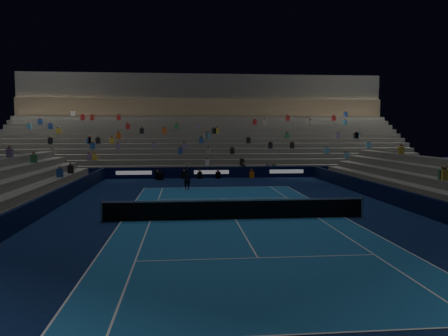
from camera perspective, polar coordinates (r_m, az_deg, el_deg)
ground at (r=21.00m, az=1.53°, el=-6.87°), size 90.00×90.00×0.00m
court_surface at (r=21.00m, az=1.53°, el=-6.86°), size 10.97×23.77×0.01m
sponsor_barrier_far at (r=39.16m, az=-1.70°, el=-0.60°), size 44.00×0.25×1.00m
sponsor_barrier_east at (r=24.06m, az=25.22°, el=-4.62°), size 0.25×37.00×1.00m
sponsor_barrier_west at (r=21.98m, az=-24.58°, el=-5.47°), size 0.25×37.00×1.00m
grandstand_main at (r=48.37m, az=-2.41°, el=3.88°), size 44.00×15.20×11.20m
tennis_net at (r=20.90m, az=1.53°, el=-5.52°), size 12.90×0.10×1.10m
tennis_player at (r=31.48m, az=-4.97°, el=-1.50°), size 0.64×0.51×1.53m
broadcast_camera at (r=38.00m, az=-8.57°, el=-1.07°), size 0.70×1.05×0.67m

